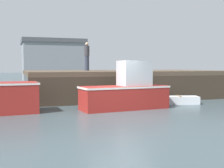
# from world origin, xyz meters

# --- Properties ---
(ground) EXTENTS (120.00, 160.00, 0.10)m
(ground) POSITION_xyz_m (0.00, 0.00, -0.05)
(ground) COLOR #3D4C51
(pier) EXTENTS (12.44, 6.75, 1.67)m
(pier) POSITION_xyz_m (2.81, 6.24, 1.38)
(pier) COLOR brown
(pier) RESTS_ON ground
(fishing_boat_near_right) EXTENTS (4.19, 1.69, 2.22)m
(fishing_boat_near_right) POSITION_xyz_m (0.84, 1.53, 0.79)
(fishing_boat_near_right) COLOR maroon
(fishing_boat_near_right) RESTS_ON ground
(rowboat) EXTENTS (2.12, 1.30, 0.44)m
(rowboat) POSITION_xyz_m (4.09, 2.31, 0.20)
(rowboat) COLOR silver
(rowboat) RESTS_ON ground
(dockworker) EXTENTS (0.34, 0.34, 1.83)m
(dockworker) POSITION_xyz_m (0.52, 7.68, 2.60)
(dockworker) COLOR #2D3342
(dockworker) RESTS_ON pier
(warehouse) EXTENTS (7.85, 6.90, 5.37)m
(warehouse) POSITION_xyz_m (1.00, 28.18, 2.70)
(warehouse) COLOR gray
(warehouse) RESTS_ON ground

